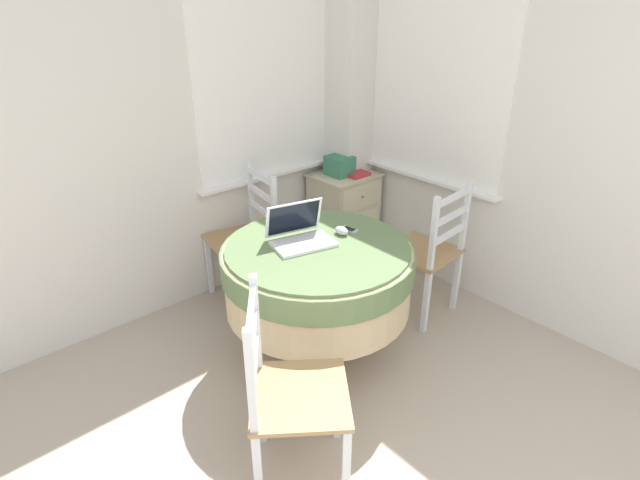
{
  "coord_description": "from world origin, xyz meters",
  "views": [
    {
      "loc": [
        -0.68,
        0.13,
        1.95
      ],
      "look_at": [
        1.07,
        2.1,
        0.66
      ],
      "focal_mm": 28.0,
      "sensor_mm": 36.0,
      "label": 1
    }
  ],
  "objects_px": {
    "dining_chair_near_back_window": "(246,238)",
    "dining_chair_near_right_window": "(428,252)",
    "cell_phone": "(349,229)",
    "round_dining_table": "(318,272)",
    "book_on_cabinet": "(354,173)",
    "dining_chair_camera_near": "(289,394)",
    "computer_mouse": "(342,231)",
    "corner_cabinet": "(344,215)",
    "storage_box": "(340,166)",
    "laptop": "(300,235)"
  },
  "relations": [
    {
      "from": "dining_chair_near_right_window",
      "to": "round_dining_table",
      "type": "bearing_deg",
      "value": 170.71
    },
    {
      "from": "laptop",
      "to": "dining_chair_near_right_window",
      "type": "bearing_deg",
      "value": -14.8
    },
    {
      "from": "computer_mouse",
      "to": "storage_box",
      "type": "distance_m",
      "value": 1.14
    },
    {
      "from": "cell_phone",
      "to": "dining_chair_near_right_window",
      "type": "xyz_separation_m",
      "value": [
        0.57,
        -0.16,
        -0.28
      ]
    },
    {
      "from": "dining_chair_near_back_window",
      "to": "dining_chair_near_right_window",
      "type": "height_order",
      "value": "same"
    },
    {
      "from": "cell_phone",
      "to": "dining_chair_near_back_window",
      "type": "xyz_separation_m",
      "value": [
        -0.2,
        0.8,
        -0.28
      ]
    },
    {
      "from": "corner_cabinet",
      "to": "storage_box",
      "type": "height_order",
      "value": "storage_box"
    },
    {
      "from": "laptop",
      "to": "cell_phone",
      "type": "relative_size",
      "value": 3.48
    },
    {
      "from": "cell_phone",
      "to": "dining_chair_camera_near",
      "type": "height_order",
      "value": "dining_chair_camera_near"
    },
    {
      "from": "dining_chair_camera_near",
      "to": "cell_phone",
      "type": "bearing_deg",
      "value": 32.29
    },
    {
      "from": "storage_box",
      "to": "book_on_cabinet",
      "type": "height_order",
      "value": "storage_box"
    },
    {
      "from": "corner_cabinet",
      "to": "book_on_cabinet",
      "type": "bearing_deg",
      "value": -54.76
    },
    {
      "from": "corner_cabinet",
      "to": "book_on_cabinet",
      "type": "distance_m",
      "value": 0.37
    },
    {
      "from": "cell_phone",
      "to": "book_on_cabinet",
      "type": "relative_size",
      "value": 0.55
    },
    {
      "from": "laptop",
      "to": "dining_chair_near_back_window",
      "type": "relative_size",
      "value": 0.41
    },
    {
      "from": "cell_phone",
      "to": "corner_cabinet",
      "type": "xyz_separation_m",
      "value": [
        0.76,
        0.81,
        -0.39
      ]
    },
    {
      "from": "round_dining_table",
      "to": "dining_chair_camera_near",
      "type": "relative_size",
      "value": 1.15
    },
    {
      "from": "dining_chair_camera_near",
      "to": "computer_mouse",
      "type": "bearing_deg",
      "value": 33.95
    },
    {
      "from": "cell_phone",
      "to": "dining_chair_camera_near",
      "type": "xyz_separation_m",
      "value": [
        -0.91,
        -0.57,
        -0.28
      ]
    },
    {
      "from": "dining_chair_near_back_window",
      "to": "corner_cabinet",
      "type": "distance_m",
      "value": 0.96
    },
    {
      "from": "computer_mouse",
      "to": "dining_chair_near_right_window",
      "type": "distance_m",
      "value": 0.72
    },
    {
      "from": "laptop",
      "to": "dining_chair_near_back_window",
      "type": "xyz_separation_m",
      "value": [
        0.12,
        0.73,
        -0.32
      ]
    },
    {
      "from": "dining_chair_near_right_window",
      "to": "dining_chair_camera_near",
      "type": "height_order",
      "value": "same"
    },
    {
      "from": "dining_chair_near_back_window",
      "to": "dining_chair_camera_near",
      "type": "xyz_separation_m",
      "value": [
        -0.71,
        -1.37,
        0.0
      ]
    },
    {
      "from": "dining_chair_near_right_window",
      "to": "corner_cabinet",
      "type": "distance_m",
      "value": 1.0
    },
    {
      "from": "computer_mouse",
      "to": "cell_phone",
      "type": "xyz_separation_m",
      "value": [
        0.07,
        0.01,
        -0.02
      ]
    },
    {
      "from": "book_on_cabinet",
      "to": "cell_phone",
      "type": "bearing_deg",
      "value": -136.73
    },
    {
      "from": "computer_mouse",
      "to": "dining_chair_camera_near",
      "type": "bearing_deg",
      "value": -146.05
    },
    {
      "from": "dining_chair_near_back_window",
      "to": "book_on_cabinet",
      "type": "bearing_deg",
      "value": -2.68
    },
    {
      "from": "cell_phone",
      "to": "storage_box",
      "type": "bearing_deg",
      "value": 49.29
    },
    {
      "from": "round_dining_table",
      "to": "dining_chair_near_back_window",
      "type": "relative_size",
      "value": 1.15
    },
    {
      "from": "round_dining_table",
      "to": "book_on_cabinet",
      "type": "distance_m",
      "value": 1.33
    },
    {
      "from": "computer_mouse",
      "to": "book_on_cabinet",
      "type": "distance_m",
      "value": 1.16
    },
    {
      "from": "dining_chair_near_back_window",
      "to": "corner_cabinet",
      "type": "height_order",
      "value": "dining_chair_near_back_window"
    },
    {
      "from": "laptop",
      "to": "storage_box",
      "type": "distance_m",
      "value": 1.27
    },
    {
      "from": "corner_cabinet",
      "to": "cell_phone",
      "type": "bearing_deg",
      "value": -132.89
    },
    {
      "from": "storage_box",
      "to": "dining_chair_near_back_window",
      "type": "bearing_deg",
      "value": -178.29
    },
    {
      "from": "computer_mouse",
      "to": "storage_box",
      "type": "bearing_deg",
      "value": 46.94
    },
    {
      "from": "dining_chair_near_right_window",
      "to": "book_on_cabinet",
      "type": "height_order",
      "value": "dining_chair_near_right_window"
    },
    {
      "from": "dining_chair_camera_near",
      "to": "book_on_cabinet",
      "type": "relative_size",
      "value": 4.62
    },
    {
      "from": "corner_cabinet",
      "to": "storage_box",
      "type": "distance_m",
      "value": 0.43
    },
    {
      "from": "laptop",
      "to": "storage_box",
      "type": "relative_size",
      "value": 2.0
    },
    {
      "from": "corner_cabinet",
      "to": "storage_box",
      "type": "relative_size",
      "value": 3.67
    },
    {
      "from": "computer_mouse",
      "to": "dining_chair_near_back_window",
      "type": "relative_size",
      "value": 0.1
    },
    {
      "from": "computer_mouse",
      "to": "book_on_cabinet",
      "type": "xyz_separation_m",
      "value": [
        0.87,
        0.76,
        -0.04
      ]
    },
    {
      "from": "dining_chair_camera_near",
      "to": "book_on_cabinet",
      "type": "bearing_deg",
      "value": 37.84
    },
    {
      "from": "round_dining_table",
      "to": "book_on_cabinet",
      "type": "bearing_deg",
      "value": 36.19
    },
    {
      "from": "computer_mouse",
      "to": "cell_phone",
      "type": "height_order",
      "value": "computer_mouse"
    },
    {
      "from": "dining_chair_camera_near",
      "to": "dining_chair_near_right_window",
      "type": "bearing_deg",
      "value": 15.53
    },
    {
      "from": "corner_cabinet",
      "to": "round_dining_table",
      "type": "bearing_deg",
      "value": -140.55
    }
  ]
}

